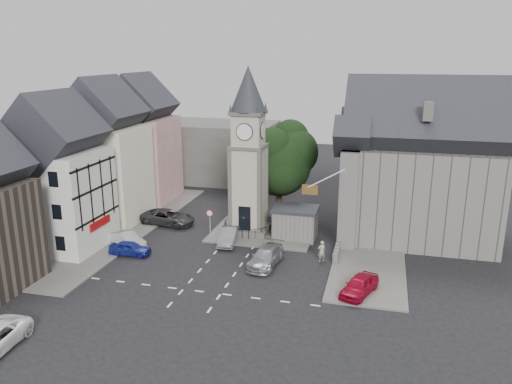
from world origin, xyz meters
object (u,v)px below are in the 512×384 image
(stone_shelter, at_px, (295,223))
(car_east_red, at_px, (359,286))
(clock_tower, at_px, (248,152))
(car_west_blue, at_px, (130,248))
(pedestrian, at_px, (322,251))

(stone_shelter, distance_m, car_east_red, 12.48)
(stone_shelter, bearing_deg, clock_tower, 174.16)
(clock_tower, distance_m, stone_shelter, 8.15)
(stone_shelter, relative_size, car_east_red, 1.01)
(clock_tower, bearing_deg, stone_shelter, -5.84)
(car_east_red, bearing_deg, car_west_blue, -166.34)
(clock_tower, xyz_separation_m, stone_shelter, (4.80, -0.49, -6.57))
(car_west_blue, bearing_deg, clock_tower, -49.73)
(stone_shelter, xyz_separation_m, car_west_blue, (-13.44, -7.92, -0.91))
(stone_shelter, height_order, car_west_blue, stone_shelter)
(car_west_blue, bearing_deg, pedestrian, -84.24)
(pedestrian, bearing_deg, car_west_blue, -22.54)
(stone_shelter, xyz_separation_m, pedestrian, (3.20, -5.07, -0.61))
(car_west_blue, distance_m, car_east_red, 20.30)
(stone_shelter, distance_m, pedestrian, 6.03)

